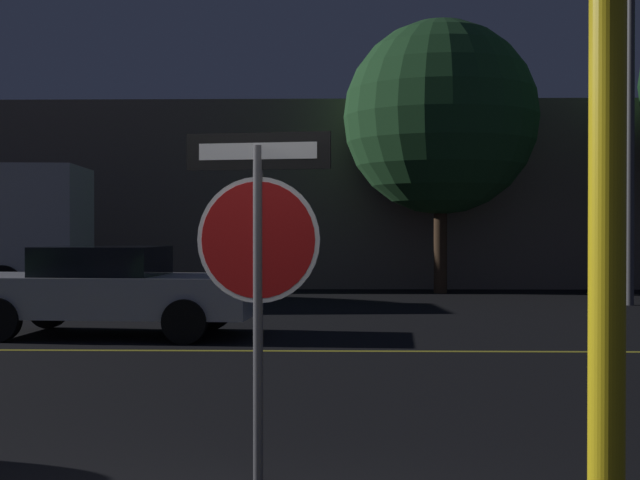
# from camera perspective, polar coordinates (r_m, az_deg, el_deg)

# --- Properties ---
(road_center_stripe) EXTENTS (41.60, 0.12, 0.01)m
(road_center_stripe) POSITION_cam_1_polar(r_m,az_deg,el_deg) (11.23, -3.23, -7.09)
(road_center_stripe) COLOR gold
(road_center_stripe) RESTS_ON ground_plane
(stop_sign) EXTENTS (0.88, 0.17, 2.10)m
(stop_sign) POSITION_cam_1_polar(r_m,az_deg,el_deg) (5.33, -3.99, 0.17)
(stop_sign) COLOR #4C4C51
(stop_sign) RESTS_ON ground_plane
(yellow_pole_right) EXTENTS (0.16, 0.16, 3.31)m
(yellow_pole_right) POSITION_cam_1_polar(r_m,az_deg,el_deg) (3.99, 17.91, 2.64)
(yellow_pole_right) COLOR yellow
(yellow_pole_right) RESTS_ON ground_plane
(passing_car_2) EXTENTS (4.32, 2.13, 1.28)m
(passing_car_2) POSITION_cam_1_polar(r_m,az_deg,el_deg) (13.15, -13.30, -3.10)
(passing_car_2) COLOR silver
(passing_car_2) RESTS_ON ground_plane
(street_lamp) EXTENTS (0.53, 0.53, 8.48)m
(street_lamp) POSITION_cam_1_polar(r_m,az_deg,el_deg) (19.43, 19.27, 13.29)
(street_lamp) COLOR #4C4C51
(street_lamp) RESTS_ON ground_plane
(tree_1) EXTENTS (4.66, 4.66, 6.55)m
(tree_1) POSITION_cam_1_polar(r_m,az_deg,el_deg) (21.72, 7.73, 7.76)
(tree_1) COLOR #422D1E
(tree_1) RESTS_ON ground_plane
(building_backdrop) EXTENTS (28.34, 3.95, 4.88)m
(building_backdrop) POSITION_cam_1_polar(r_m,az_deg,el_deg) (25.01, -6.88, 2.75)
(building_backdrop) COLOR #7A6B5B
(building_backdrop) RESTS_ON ground_plane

